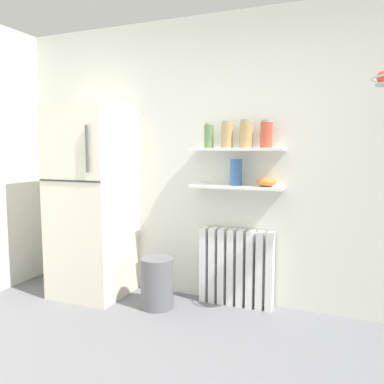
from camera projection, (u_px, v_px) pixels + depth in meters
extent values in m
cube|color=silver|center=(234.00, 161.00, 3.51)|extent=(7.04, 0.10, 2.60)
cube|color=silver|center=(92.00, 202.00, 3.70)|extent=(0.67, 0.63, 1.80)
cube|color=#262628|center=(69.00, 181.00, 3.39)|extent=(0.65, 0.01, 0.01)
cylinder|color=#4C4C51|center=(87.00, 149.00, 3.26)|extent=(0.02, 0.02, 0.40)
cube|color=white|center=(204.00, 264.00, 3.59)|extent=(0.06, 0.12, 0.69)
cube|color=white|center=(213.00, 265.00, 3.55)|extent=(0.06, 0.12, 0.69)
cube|color=white|center=(222.00, 266.00, 3.52)|extent=(0.06, 0.12, 0.69)
cube|color=white|center=(231.00, 267.00, 3.49)|extent=(0.06, 0.12, 0.69)
cube|color=white|center=(241.00, 268.00, 3.46)|extent=(0.06, 0.12, 0.69)
cube|color=white|center=(250.00, 269.00, 3.43)|extent=(0.06, 0.12, 0.69)
cube|color=white|center=(260.00, 270.00, 3.39)|extent=(0.06, 0.12, 0.69)
cube|color=white|center=(270.00, 271.00, 3.36)|extent=(0.06, 0.12, 0.69)
cube|color=white|center=(236.00, 187.00, 3.37)|extent=(0.82, 0.22, 0.02)
cube|color=white|center=(237.00, 149.00, 3.33)|extent=(0.82, 0.22, 0.02)
cylinder|color=#5B7F4C|center=(209.00, 137.00, 3.41)|extent=(0.08, 0.08, 0.20)
cylinder|color=gray|center=(209.00, 124.00, 3.40)|extent=(0.08, 0.08, 0.02)
cylinder|color=tan|center=(227.00, 136.00, 3.35)|extent=(0.10, 0.10, 0.21)
cylinder|color=gray|center=(227.00, 122.00, 3.34)|extent=(0.10, 0.10, 0.02)
cylinder|color=tan|center=(246.00, 135.00, 3.29)|extent=(0.12, 0.12, 0.22)
cylinder|color=gray|center=(247.00, 121.00, 3.28)|extent=(0.11, 0.11, 0.02)
cylinder|color=#C64C38|center=(266.00, 135.00, 3.23)|extent=(0.10, 0.10, 0.21)
cylinder|color=gray|center=(267.00, 121.00, 3.21)|extent=(0.09, 0.09, 0.02)
cylinder|color=#38609E|center=(236.00, 172.00, 3.35)|extent=(0.11, 0.11, 0.23)
ellipsoid|color=orange|center=(266.00, 182.00, 3.27)|extent=(0.17, 0.17, 0.08)
cylinder|color=slate|center=(157.00, 283.00, 3.43)|extent=(0.29, 0.29, 0.45)
sphere|color=red|center=(383.00, 77.00, 2.59)|extent=(0.08, 0.08, 0.08)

